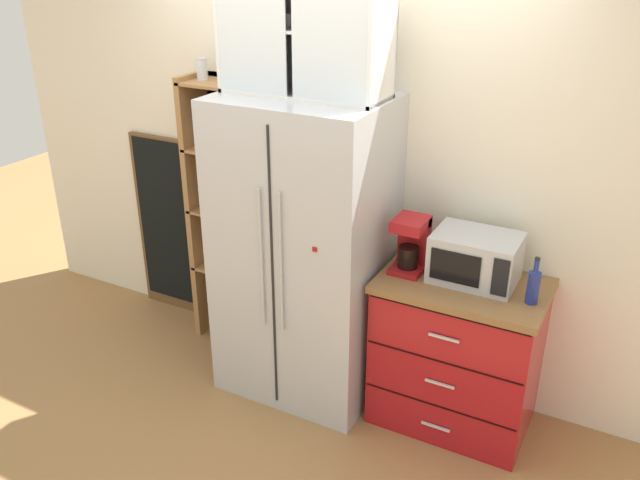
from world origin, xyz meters
TOP-DOWN VIEW (x-y plane):
  - ground_plane at (0.00, 0.00)m, footprint 10.64×10.64m
  - wall_back_cream at (0.00, 0.40)m, footprint 4.95×0.10m
  - refrigerator at (0.00, 0.00)m, footprint 0.92×0.72m
  - pantry_shelf_column at (-0.72, 0.27)m, footprint 0.47×0.31m
  - counter_cabinet at (0.92, 0.07)m, footprint 0.88×0.59m
  - microwave at (0.96, 0.12)m, footprint 0.44×0.33m
  - coffee_maker at (0.62, 0.08)m, footprint 0.17×0.20m
  - mug_sage at (0.93, 0.02)m, footprint 0.11×0.08m
  - bottle_cobalt at (1.28, 0.02)m, footprint 0.06×0.06m
  - upper_cabinet at (-0.00, 0.05)m, footprint 0.88×0.32m
  - chalkboard_menu at (-1.27, 0.33)m, footprint 0.60×0.04m

SIDE VIEW (x-z plane):
  - ground_plane at x=0.00m, z-range 0.00..0.00m
  - counter_cabinet at x=0.92m, z-range 0.00..0.89m
  - chalkboard_menu at x=-1.27m, z-range 0.00..1.32m
  - refrigerator at x=0.00m, z-range 0.00..1.80m
  - pantry_shelf_column at x=-0.72m, z-range -0.01..1.88m
  - mug_sage at x=0.93m, z-range 0.89..0.98m
  - bottle_cobalt at x=1.28m, z-range 0.88..1.13m
  - microwave at x=0.96m, z-range 0.89..1.15m
  - coffee_maker at x=0.62m, z-range 0.89..1.20m
  - wall_back_cream at x=0.00m, z-range 0.00..2.55m
  - upper_cabinet at x=0.00m, z-range 1.79..2.46m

